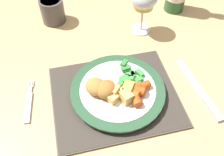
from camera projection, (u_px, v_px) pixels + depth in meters
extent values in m
cube|color=tan|center=(99.00, 66.00, 0.74)|extent=(1.20, 1.06, 0.04)
cube|color=tan|center=(180.00, 32.00, 1.40)|extent=(0.06, 0.06, 0.70)
cube|color=brown|center=(115.00, 96.00, 0.64)|extent=(0.32, 0.26, 0.01)
cube|color=#3C352E|center=(115.00, 95.00, 0.64)|extent=(0.31, 0.26, 0.00)
cylinder|color=white|center=(118.00, 92.00, 0.64)|extent=(0.20, 0.20, 0.01)
cylinder|color=#2D5638|center=(118.00, 90.00, 0.63)|extent=(0.24, 0.24, 0.01)
cylinder|color=white|center=(118.00, 89.00, 0.63)|extent=(0.19, 0.19, 0.00)
ellipsoid|color=#B77F3D|center=(96.00, 87.00, 0.61)|extent=(0.07, 0.07, 0.03)
ellipsoid|color=tan|center=(105.00, 90.00, 0.61)|extent=(0.07, 0.07, 0.03)
ellipsoid|color=#A87033|center=(106.00, 89.00, 0.61)|extent=(0.07, 0.07, 0.04)
cube|color=#4CA84C|center=(128.00, 78.00, 0.65)|extent=(0.03, 0.03, 0.01)
cube|color=green|center=(139.00, 80.00, 0.64)|extent=(0.02, 0.02, 0.01)
cube|color=green|center=(128.00, 79.00, 0.64)|extent=(0.02, 0.02, 0.01)
cube|color=#4CA84C|center=(138.00, 87.00, 0.62)|extent=(0.02, 0.03, 0.01)
cube|color=green|center=(133.00, 74.00, 0.65)|extent=(0.01, 0.02, 0.01)
cube|color=green|center=(121.00, 82.00, 0.63)|extent=(0.02, 0.03, 0.01)
cube|color=#338438|center=(126.00, 68.00, 0.66)|extent=(0.02, 0.02, 0.01)
cube|color=#338438|center=(124.00, 63.00, 0.66)|extent=(0.02, 0.02, 0.01)
cube|color=#4CA84C|center=(130.00, 75.00, 0.65)|extent=(0.03, 0.02, 0.01)
cube|color=#4CA84C|center=(123.00, 78.00, 0.64)|extent=(0.02, 0.02, 0.01)
cube|color=green|center=(140.00, 73.00, 0.65)|extent=(0.02, 0.03, 0.01)
cube|color=green|center=(124.00, 79.00, 0.64)|extent=(0.01, 0.02, 0.01)
cube|color=#4CA84C|center=(129.00, 81.00, 0.64)|extent=(0.02, 0.02, 0.01)
cylinder|color=#CC5119|center=(135.00, 97.00, 0.60)|extent=(0.02, 0.05, 0.02)
cylinder|color=#CC5119|center=(134.00, 90.00, 0.61)|extent=(0.05, 0.04, 0.02)
cylinder|color=orange|center=(132.00, 93.00, 0.61)|extent=(0.04, 0.04, 0.02)
cylinder|color=#CC5119|center=(135.00, 89.00, 0.61)|extent=(0.05, 0.05, 0.02)
cylinder|color=#CC5119|center=(142.00, 87.00, 0.62)|extent=(0.05, 0.03, 0.02)
cylinder|color=#CC5119|center=(138.00, 92.00, 0.61)|extent=(0.03, 0.02, 0.02)
cube|color=silver|center=(28.00, 107.00, 0.62)|extent=(0.02, 0.09, 0.01)
cube|color=silver|center=(30.00, 90.00, 0.65)|extent=(0.01, 0.02, 0.01)
cube|color=silver|center=(33.00, 84.00, 0.67)|extent=(0.00, 0.02, 0.00)
cube|color=silver|center=(32.00, 84.00, 0.67)|extent=(0.00, 0.02, 0.00)
cube|color=silver|center=(30.00, 84.00, 0.67)|extent=(0.00, 0.02, 0.00)
cube|color=silver|center=(29.00, 84.00, 0.67)|extent=(0.00, 0.02, 0.00)
cube|color=silver|center=(191.00, 78.00, 0.68)|extent=(0.03, 0.14, 0.00)
cube|color=#B2B2B7|center=(213.00, 109.00, 0.62)|extent=(0.02, 0.07, 0.01)
cylinder|color=silver|center=(141.00, 29.00, 0.81)|extent=(0.06, 0.06, 0.00)
cylinder|color=silver|center=(142.00, 19.00, 0.78)|extent=(0.01, 0.01, 0.08)
cylinder|color=#EACC66|center=(143.00, 4.00, 0.73)|extent=(0.06, 0.06, 0.03)
cube|color=#E5BC66|center=(113.00, 99.00, 0.60)|extent=(0.03, 0.03, 0.02)
cube|color=#E5BC66|center=(126.00, 97.00, 0.59)|extent=(0.03, 0.04, 0.03)
cube|color=#E5BC66|center=(114.00, 91.00, 0.61)|extent=(0.04, 0.04, 0.03)
cube|color=gold|center=(128.00, 88.00, 0.61)|extent=(0.04, 0.04, 0.03)
cylinder|color=#4C4747|center=(53.00, 11.00, 0.81)|extent=(0.08, 0.08, 0.08)
cylinder|color=#2A2727|center=(50.00, 1.00, 0.78)|extent=(0.06, 0.06, 0.01)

